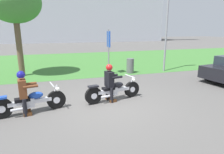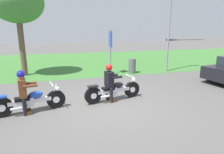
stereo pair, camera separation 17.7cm
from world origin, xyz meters
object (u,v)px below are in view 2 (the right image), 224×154
Objects in this scene: rider_follow at (23,89)px; rider_lead at (110,80)px; sign_banner at (110,45)px; motorcycle_lead at (114,90)px; motorcycle_follow at (30,101)px; streetlight_pole at (172,17)px; tree_roadside at (17,3)px; trash_can at (132,66)px.

rider_lead is at bearing -4.52° from rider_follow.
rider_follow is at bearing 175.48° from rider_lead.
rider_lead is at bearing -106.03° from sign_banner.
motorcycle_lead is 1.60× the size of rider_follow.
streetlight_pole is (7.69, 4.38, 2.96)m from motorcycle_follow.
trash_can is (6.21, -1.22, -3.53)m from tree_roadside.
streetlight_pole is at bearing 29.39° from motorcycle_lead.
tree_roadside is 8.77m from streetlight_pole.
rider_follow is 1.55× the size of trash_can.
streetlight_pole reaches higher than motorcycle_follow.
motorcycle_lead is 6.99m from streetlight_pole.
motorcycle_lead is 0.86× the size of sign_banner.
rider_lead is (-0.17, -0.03, 0.43)m from motorcycle_lead.
rider_follow is 0.27× the size of tree_roadside.
trash_can is (5.41, 4.48, -0.36)m from rider_follow.
sign_banner is at bearing 63.29° from rider_lead.
motorcycle_follow is 0.84× the size of sign_banner.
rider_lead is at bearing -55.95° from tree_roadside.
trash_can is at bearing 49.25° from motorcycle_lead.
motorcycle_lead is 0.46m from rider_lead.
streetlight_pole reaches higher than rider_follow.
motorcycle_lead is 4.64m from sign_banner.
rider_follow is at bearing -150.69° from streetlight_pole.
trash_can is (2.56, 4.17, -0.36)m from rider_lead.
rider_follow is 9.36m from streetlight_pole.
tree_roadside is 5.49m from sign_banner.
rider_follow reaches higher than motorcycle_follow.
tree_roadside is (-0.96, 5.67, 3.60)m from motorcycle_follow.
rider_follow is at bearing 175.69° from motorcycle_lead.
streetlight_pole is (4.84, 4.07, 2.96)m from motorcycle_lead.
tree_roadside reaches higher than rider_follow.
trash_can is at bearing -7.40° from sign_banner.
motorcycle_follow is (-2.68, -0.28, -0.43)m from rider_lead.
sign_banner reaches higher than rider_lead.
motorcycle_lead is 0.42× the size of streetlight_pole.
motorcycle_lead is at bearing -120.07° from trash_can.
sign_banner is at bearing 65.25° from motorcycle_lead.
rider_lead is 6.95m from streetlight_pole.
motorcycle_follow is 6.21m from sign_banner.
motorcycle_follow is 9.33m from streetlight_pole.
motorcycle_follow is 0.43× the size of tree_roadside.
rider_lead reaches higher than rider_follow.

